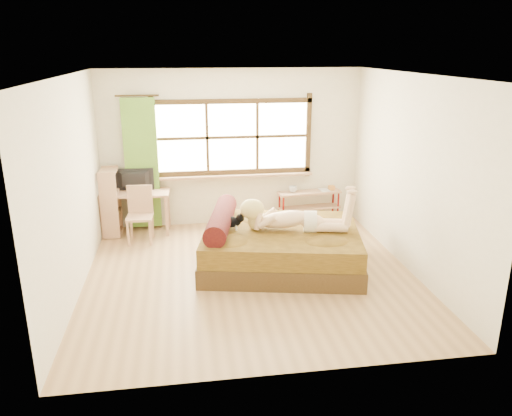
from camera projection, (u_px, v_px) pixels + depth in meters
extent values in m
plane|color=#9E754C|center=(251.00, 275.00, 6.95)|extent=(4.50, 4.50, 0.00)
plane|color=white|center=(250.00, 75.00, 6.13)|extent=(4.50, 4.50, 0.00)
plane|color=silver|center=(232.00, 148.00, 8.66)|extent=(4.50, 0.00, 4.50)
plane|color=silver|center=(285.00, 245.00, 4.42)|extent=(4.50, 0.00, 4.50)
plane|color=silver|center=(72.00, 188.00, 6.22)|extent=(0.00, 4.50, 4.50)
plane|color=silver|center=(412.00, 175.00, 6.86)|extent=(0.00, 4.50, 4.50)
cube|color=#FFEDBF|center=(232.00, 137.00, 8.59)|extent=(2.60, 0.01, 1.30)
cube|color=tan|center=(233.00, 176.00, 8.73)|extent=(2.80, 0.16, 0.04)
cube|color=#518123|center=(142.00, 164.00, 8.39)|extent=(0.55, 0.10, 2.20)
cube|color=black|center=(281.00, 256.00, 7.23)|extent=(2.52, 2.18, 0.28)
cube|color=#3A2A0D|center=(281.00, 238.00, 7.15)|extent=(2.47, 2.13, 0.28)
cylinder|color=black|center=(221.00, 219.00, 7.11)|extent=(0.61, 1.54, 0.31)
cube|color=tan|center=(134.00, 193.00, 8.33)|extent=(1.18, 0.59, 0.04)
cube|color=tan|center=(101.00, 218.00, 8.19)|extent=(0.05, 0.05, 0.69)
cube|color=tan|center=(167.00, 216.00, 8.29)|extent=(0.05, 0.05, 0.69)
cube|color=tan|center=(106.00, 210.00, 8.60)|extent=(0.05, 0.05, 0.69)
cube|color=tan|center=(168.00, 208.00, 8.69)|extent=(0.05, 0.05, 0.69)
imported|color=black|center=(134.00, 180.00, 8.32)|extent=(0.65, 0.12, 0.37)
cube|color=tan|center=(140.00, 217.00, 8.01)|extent=(0.43, 0.43, 0.04)
cube|color=tan|center=(140.00, 199.00, 8.11)|extent=(0.41, 0.06, 0.46)
cube|color=tan|center=(128.00, 234.00, 7.90)|extent=(0.04, 0.04, 0.40)
cube|color=tan|center=(150.00, 233.00, 7.93)|extent=(0.04, 0.04, 0.40)
cube|color=tan|center=(131.00, 227.00, 8.23)|extent=(0.04, 0.04, 0.40)
cube|color=tan|center=(153.00, 226.00, 8.26)|extent=(0.04, 0.04, 0.40)
cube|color=tan|center=(309.00, 192.00, 8.92)|extent=(1.16, 0.41, 0.04)
cube|color=tan|center=(309.00, 207.00, 9.01)|extent=(1.16, 0.41, 0.03)
cylinder|color=#680D09|center=(283.00, 211.00, 8.77)|extent=(0.03, 0.03, 0.57)
cylinder|color=#680D09|center=(338.00, 206.00, 9.03)|extent=(0.03, 0.03, 0.57)
cylinder|color=#680D09|center=(279.00, 207.00, 8.98)|extent=(0.03, 0.03, 0.57)
cylinder|color=#680D09|center=(333.00, 202.00, 9.24)|extent=(0.03, 0.03, 0.57)
cube|color=orange|center=(331.00, 188.00, 9.01)|extent=(0.10, 0.10, 0.08)
imported|color=gray|center=(293.00, 189.00, 8.86)|extent=(0.15, 0.15, 0.11)
imported|color=gray|center=(320.00, 190.00, 8.94)|extent=(0.18, 0.24, 0.02)
cube|color=tan|center=(114.00, 232.00, 8.45)|extent=(0.28, 0.46, 0.03)
cube|color=tan|center=(112.00, 212.00, 8.34)|extent=(0.28, 0.46, 0.03)
cube|color=tan|center=(110.00, 192.00, 8.24)|extent=(0.28, 0.46, 0.03)
cube|color=tan|center=(108.00, 171.00, 8.13)|extent=(0.28, 0.46, 0.03)
cube|color=tan|center=(109.00, 206.00, 8.07)|extent=(0.28, 0.03, 1.13)
cube|color=tan|center=(113.00, 198.00, 8.51)|extent=(0.28, 0.03, 1.13)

